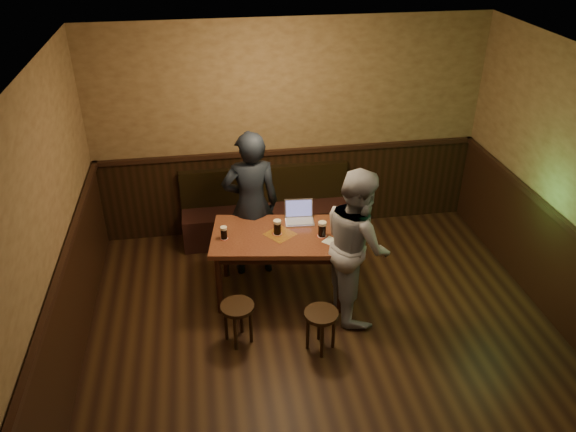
{
  "coord_description": "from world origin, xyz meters",
  "views": [
    {
      "loc": [
        -1.1,
        -3.65,
        4.05
      ],
      "look_at": [
        -0.28,
        1.39,
        1.08
      ],
      "focal_mm": 35.0,
      "sensor_mm": 36.0,
      "label": 1
    }
  ],
  "objects_px": {
    "person_suit": "(251,205)",
    "person_grey": "(357,244)",
    "pint_left": "(224,233)",
    "pint_mid": "(277,227)",
    "stool_left": "(238,313)",
    "stool_right": "(321,320)",
    "bench": "(267,216)",
    "laptop": "(299,216)",
    "pint_right": "(322,229)",
    "pub_table": "(280,242)"
  },
  "relations": [
    {
      "from": "pub_table",
      "to": "person_grey",
      "type": "height_order",
      "value": "person_grey"
    },
    {
      "from": "laptop",
      "to": "stool_right",
      "type": "bearing_deg",
      "value": -85.18
    },
    {
      "from": "bench",
      "to": "pub_table",
      "type": "relative_size",
      "value": 1.37
    },
    {
      "from": "pint_right",
      "to": "laptop",
      "type": "bearing_deg",
      "value": 116.05
    },
    {
      "from": "pub_table",
      "to": "stool_left",
      "type": "distance_m",
      "value": 0.96
    },
    {
      "from": "pub_table",
      "to": "person_grey",
      "type": "bearing_deg",
      "value": -19.71
    },
    {
      "from": "pint_mid",
      "to": "person_suit",
      "type": "relative_size",
      "value": 0.09
    },
    {
      "from": "pint_left",
      "to": "stool_right",
      "type": "bearing_deg",
      "value": -48.23
    },
    {
      "from": "stool_left",
      "to": "stool_right",
      "type": "distance_m",
      "value": 0.84
    },
    {
      "from": "stool_right",
      "to": "person_suit",
      "type": "bearing_deg",
      "value": 109.54
    },
    {
      "from": "stool_right",
      "to": "pint_mid",
      "type": "distance_m",
      "value": 1.15
    },
    {
      "from": "bench",
      "to": "person_suit",
      "type": "bearing_deg",
      "value": -109.73
    },
    {
      "from": "laptop",
      "to": "person_grey",
      "type": "relative_size",
      "value": 0.2
    },
    {
      "from": "pub_table",
      "to": "person_grey",
      "type": "distance_m",
      "value": 0.87
    },
    {
      "from": "pint_left",
      "to": "person_suit",
      "type": "relative_size",
      "value": 0.08
    },
    {
      "from": "person_suit",
      "to": "person_grey",
      "type": "xyz_separation_m",
      "value": [
        1.01,
        -0.93,
        -0.05
      ]
    },
    {
      "from": "pint_left",
      "to": "bench",
      "type": "bearing_deg",
      "value": 63.81
    },
    {
      "from": "stool_left",
      "to": "stool_right",
      "type": "relative_size",
      "value": 1.0
    },
    {
      "from": "pint_right",
      "to": "person_grey",
      "type": "relative_size",
      "value": 0.1
    },
    {
      "from": "stool_left",
      "to": "person_suit",
      "type": "height_order",
      "value": "person_suit"
    },
    {
      "from": "stool_right",
      "to": "laptop",
      "type": "bearing_deg",
      "value": 90.18
    },
    {
      "from": "pint_mid",
      "to": "stool_right",
      "type": "bearing_deg",
      "value": -73.43
    },
    {
      "from": "stool_left",
      "to": "laptop",
      "type": "distance_m",
      "value": 1.37
    },
    {
      "from": "bench",
      "to": "pint_right",
      "type": "bearing_deg",
      "value": -71.98
    },
    {
      "from": "pub_table",
      "to": "person_suit",
      "type": "xyz_separation_m",
      "value": [
        -0.26,
        0.52,
        0.21
      ]
    },
    {
      "from": "pint_mid",
      "to": "person_grey",
      "type": "distance_m",
      "value": 0.89
    },
    {
      "from": "bench",
      "to": "pint_mid",
      "type": "bearing_deg",
      "value": -91.35
    },
    {
      "from": "pint_right",
      "to": "person_suit",
      "type": "distance_m",
      "value": 0.94
    },
    {
      "from": "person_grey",
      "to": "pint_right",
      "type": "bearing_deg",
      "value": 41.98
    },
    {
      "from": "pint_left",
      "to": "person_grey",
      "type": "relative_size",
      "value": 0.09
    },
    {
      "from": "pint_right",
      "to": "laptop",
      "type": "distance_m",
      "value": 0.42
    },
    {
      "from": "bench",
      "to": "laptop",
      "type": "relative_size",
      "value": 6.44
    },
    {
      "from": "person_suit",
      "to": "person_grey",
      "type": "distance_m",
      "value": 1.37
    },
    {
      "from": "bench",
      "to": "laptop",
      "type": "bearing_deg",
      "value": -75.27
    },
    {
      "from": "bench",
      "to": "pub_table",
      "type": "distance_m",
      "value": 1.31
    },
    {
      "from": "stool_right",
      "to": "pub_table",
      "type": "bearing_deg",
      "value": 105.2
    },
    {
      "from": "pint_left",
      "to": "pub_table",
      "type": "bearing_deg",
      "value": -1.04
    },
    {
      "from": "pint_left",
      "to": "laptop",
      "type": "bearing_deg",
      "value": 16.45
    },
    {
      "from": "bench",
      "to": "pub_table",
      "type": "bearing_deg",
      "value": -90.0
    },
    {
      "from": "person_suit",
      "to": "person_grey",
      "type": "relative_size",
      "value": 1.06
    },
    {
      "from": "pint_right",
      "to": "stool_right",
      "type": "bearing_deg",
      "value": -101.83
    },
    {
      "from": "pint_right",
      "to": "person_suit",
      "type": "relative_size",
      "value": 0.1
    },
    {
      "from": "person_suit",
      "to": "person_grey",
      "type": "bearing_deg",
      "value": 134.74
    },
    {
      "from": "bench",
      "to": "pint_left",
      "type": "height_order",
      "value": "bench"
    },
    {
      "from": "person_grey",
      "to": "pint_mid",
      "type": "bearing_deg",
      "value": 57.9
    },
    {
      "from": "pub_table",
      "to": "pint_left",
      "type": "bearing_deg",
      "value": -172.12
    },
    {
      "from": "laptop",
      "to": "pint_left",
      "type": "bearing_deg",
      "value": -158.91
    },
    {
      "from": "stool_right",
      "to": "pint_left",
      "type": "bearing_deg",
      "value": 131.77
    },
    {
      "from": "bench",
      "to": "pint_left",
      "type": "distance_m",
      "value": 1.49
    },
    {
      "from": "pub_table",
      "to": "laptop",
      "type": "relative_size",
      "value": 4.7
    }
  ]
}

